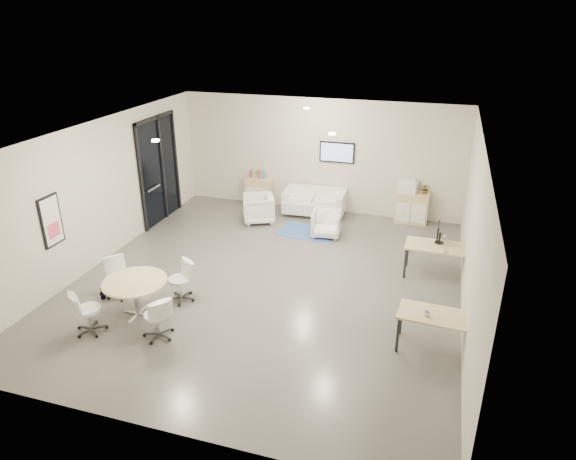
{
  "coord_description": "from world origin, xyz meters",
  "views": [
    {
      "loc": [
        3.28,
        -9.2,
        5.43
      ],
      "look_at": [
        0.33,
        0.4,
        1.07
      ],
      "focal_mm": 32.0,
      "sensor_mm": 36.0,
      "label": 1
    }
  ],
  "objects_px": {
    "armchair_right": "(326,223)",
    "round_table": "(135,285)",
    "sideboard_left": "(259,192)",
    "loveseat": "(314,203)",
    "armchair_left": "(258,207)",
    "desk_rear": "(438,249)",
    "desk_front": "(437,318)",
    "sideboard_right": "(411,207)"
  },
  "relations": [
    {
      "from": "armchair_right",
      "to": "sideboard_left",
      "type": "bearing_deg",
      "value": 140.07
    },
    {
      "from": "round_table",
      "to": "sideboard_right",
      "type": "bearing_deg",
      "value": 53.7
    },
    {
      "from": "loveseat",
      "to": "armchair_right",
      "type": "xyz_separation_m",
      "value": [
        0.66,
        -1.38,
        0.01
      ]
    },
    {
      "from": "sideboard_left",
      "to": "desk_rear",
      "type": "relative_size",
      "value": 0.61
    },
    {
      "from": "sideboard_right",
      "to": "desk_rear",
      "type": "bearing_deg",
      "value": -75.11
    },
    {
      "from": "loveseat",
      "to": "armchair_left",
      "type": "bearing_deg",
      "value": -146.76
    },
    {
      "from": "loveseat",
      "to": "sideboard_right",
      "type": "bearing_deg",
      "value": 1.52
    },
    {
      "from": "sideboard_left",
      "to": "armchair_right",
      "type": "relative_size",
      "value": 1.18
    },
    {
      "from": "armchair_right",
      "to": "round_table",
      "type": "distance_m",
      "value": 5.36
    },
    {
      "from": "sideboard_right",
      "to": "loveseat",
      "type": "bearing_deg",
      "value": -175.82
    },
    {
      "from": "armchair_right",
      "to": "round_table",
      "type": "height_order",
      "value": "round_table"
    },
    {
      "from": "sideboard_left",
      "to": "round_table",
      "type": "relative_size",
      "value": 0.71
    },
    {
      "from": "sideboard_right",
      "to": "armchair_right",
      "type": "height_order",
      "value": "sideboard_right"
    },
    {
      "from": "sideboard_left",
      "to": "desk_rear",
      "type": "xyz_separation_m",
      "value": [
        5.21,
        -2.98,
        0.23
      ]
    },
    {
      "from": "desk_rear",
      "to": "round_table",
      "type": "xyz_separation_m",
      "value": [
        -5.39,
        -3.3,
        -0.0
      ]
    },
    {
      "from": "armchair_left",
      "to": "armchair_right",
      "type": "bearing_deg",
      "value": 54.02
    },
    {
      "from": "desk_front",
      "to": "desk_rear",
      "type": "bearing_deg",
      "value": 95.59
    },
    {
      "from": "sideboard_left",
      "to": "loveseat",
      "type": "distance_m",
      "value": 1.76
    },
    {
      "from": "armchair_right",
      "to": "loveseat",
      "type": "bearing_deg",
      "value": 109.09
    },
    {
      "from": "sideboard_left",
      "to": "armchair_right",
      "type": "distance_m",
      "value": 2.89
    },
    {
      "from": "desk_rear",
      "to": "desk_front",
      "type": "xyz_separation_m",
      "value": [
        0.09,
        -2.73,
        -0.04
      ]
    },
    {
      "from": "loveseat",
      "to": "desk_front",
      "type": "relative_size",
      "value": 1.3
    },
    {
      "from": "armchair_left",
      "to": "armchair_right",
      "type": "relative_size",
      "value": 1.14
    },
    {
      "from": "desk_rear",
      "to": "round_table",
      "type": "height_order",
      "value": "round_table"
    },
    {
      "from": "sideboard_left",
      "to": "sideboard_right",
      "type": "relative_size",
      "value": 0.98
    },
    {
      "from": "armchair_right",
      "to": "round_table",
      "type": "bearing_deg",
      "value": -125.47
    },
    {
      "from": "loveseat",
      "to": "round_table",
      "type": "xyz_separation_m",
      "value": [
        -1.93,
        -6.07,
        0.3
      ]
    },
    {
      "from": "sideboard_right",
      "to": "round_table",
      "type": "xyz_separation_m",
      "value": [
        -4.6,
        -6.26,
        0.21
      ]
    },
    {
      "from": "sideboard_left",
      "to": "sideboard_right",
      "type": "distance_m",
      "value": 4.42
    },
    {
      "from": "sideboard_left",
      "to": "round_table",
      "type": "xyz_separation_m",
      "value": [
        -0.18,
        -6.28,
        0.22
      ]
    },
    {
      "from": "sideboard_left",
      "to": "armchair_right",
      "type": "bearing_deg",
      "value": -33.37
    },
    {
      "from": "round_table",
      "to": "armchair_left",
      "type": "bearing_deg",
      "value": 83.43
    },
    {
      "from": "desk_rear",
      "to": "armchair_right",
      "type": "bearing_deg",
      "value": 154.07
    },
    {
      "from": "loveseat",
      "to": "armchair_left",
      "type": "height_order",
      "value": "armchair_left"
    },
    {
      "from": "desk_front",
      "to": "round_table",
      "type": "distance_m",
      "value": 5.5
    },
    {
      "from": "loveseat",
      "to": "desk_rear",
      "type": "bearing_deg",
      "value": -41.33
    },
    {
      "from": "round_table",
      "to": "desk_rear",
      "type": "bearing_deg",
      "value": 31.47
    },
    {
      "from": "desk_rear",
      "to": "round_table",
      "type": "distance_m",
      "value": 6.32
    },
    {
      "from": "armchair_left",
      "to": "round_table",
      "type": "bearing_deg",
      "value": -31.02
    },
    {
      "from": "armchair_right",
      "to": "desk_front",
      "type": "bearing_deg",
      "value": -61.55
    },
    {
      "from": "sideboard_right",
      "to": "desk_rear",
      "type": "distance_m",
      "value": 3.08
    },
    {
      "from": "armchair_left",
      "to": "desk_rear",
      "type": "relative_size",
      "value": 0.59
    }
  ]
}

